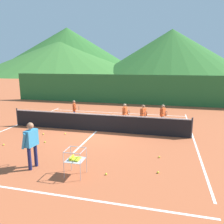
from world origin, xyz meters
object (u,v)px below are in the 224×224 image
at_px(instructor, 31,141).
at_px(tennis_ball_4, 4,145).
at_px(tennis_ball_2, 158,172).
at_px(student_3, 163,113).
at_px(ball_cart, 75,159).
at_px(student_0, 74,108).
at_px(tennis_ball_0, 106,174).
at_px(tennis_ball_7, 159,157).
at_px(tennis_ball_6, 27,143).
at_px(tennis_ball_1, 45,142).
at_px(tennis_ball_9, 43,134).
at_px(tennis_net, 96,122).
at_px(tennis_ball_5, 65,134).
at_px(student_2, 143,114).
at_px(student_1, 125,112).

height_order(instructor, tennis_ball_4, instructor).
xyz_separation_m(tennis_ball_2, tennis_ball_4, (-6.90, 1.01, 0.00)).
bearing_deg(student_3, ball_cart, -111.34).
distance_m(student_0, tennis_ball_0, 7.69).
bearing_deg(tennis_ball_7, tennis_ball_6, 178.38).
height_order(student_3, tennis_ball_6, student_3).
bearing_deg(tennis_ball_1, tennis_ball_4, -155.15).
height_order(tennis_ball_0, tennis_ball_9, same).
distance_m(tennis_ball_0, tennis_ball_7, 2.47).
xyz_separation_m(tennis_net, tennis_ball_7, (3.48, -2.79, -0.47)).
distance_m(student_0, tennis_ball_1, 4.34).
distance_m(tennis_ball_4, tennis_ball_6, 1.02).
xyz_separation_m(tennis_ball_5, tennis_ball_6, (-1.09, -1.70, 0.00)).
height_order(student_0, tennis_ball_7, student_0).
xyz_separation_m(instructor, student_2, (3.20, 6.22, -0.21)).
bearing_deg(tennis_ball_4, student_0, 75.35).
relative_size(student_0, tennis_ball_4, 19.39).
distance_m(tennis_net, tennis_ball_1, 2.96).
distance_m(ball_cart, tennis_ball_0, 1.16).
xyz_separation_m(tennis_ball_1, tennis_ball_6, (-0.72, -0.30, 0.00)).
bearing_deg(tennis_ball_9, tennis_ball_5, 16.73).
height_order(instructor, student_1, instructor).
height_order(instructor, tennis_ball_2, instructor).
height_order(student_3, tennis_ball_7, student_3).
bearing_deg(tennis_ball_7, tennis_ball_0, -132.12).
distance_m(instructor, tennis_ball_5, 3.98).
relative_size(student_2, ball_cart, 1.45).
distance_m(tennis_ball_5, tennis_ball_6, 2.02).
xyz_separation_m(tennis_net, student_2, (2.37, 1.49, 0.29)).
bearing_deg(student_1, tennis_ball_5, -136.98).
distance_m(student_3, tennis_ball_7, 4.70).
bearing_deg(tennis_net, student_1, 51.31).
distance_m(tennis_net, student_1, 2.06).
bearing_deg(ball_cart, tennis_ball_6, 145.84).
distance_m(student_3, tennis_ball_9, 6.77).
relative_size(student_1, tennis_ball_5, 19.27).
xyz_separation_m(student_3, tennis_ball_4, (-6.89, -4.93, -0.75)).
xyz_separation_m(ball_cart, tennis_ball_6, (-3.34, 2.27, -0.55)).
distance_m(student_1, tennis_ball_7, 4.97).
bearing_deg(student_1, tennis_ball_6, -131.87).
bearing_deg(student_0, tennis_ball_9, -97.07).
relative_size(student_1, tennis_ball_9, 19.27).
bearing_deg(student_2, student_0, 174.18).
bearing_deg(instructor, student_2, 62.77).
bearing_deg(tennis_ball_0, tennis_ball_9, 141.90).
xyz_separation_m(student_2, tennis_ball_6, (-4.88, -4.11, -0.75)).
bearing_deg(instructor, student_3, 56.85).
bearing_deg(tennis_ball_2, tennis_ball_4, 171.63).
bearing_deg(tennis_ball_1, tennis_ball_5, 75.49).
distance_m(student_3, tennis_ball_6, 7.50).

